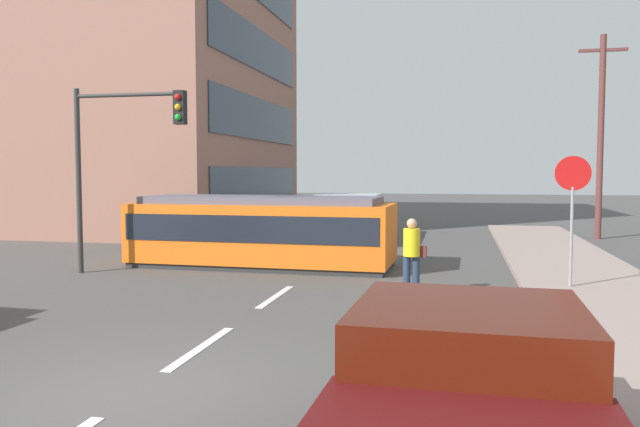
{
  "coord_description": "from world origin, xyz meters",
  "views": [
    {
      "loc": [
        3.79,
        -6.78,
        2.68
      ],
      "look_at": [
        0.08,
        10.04,
        1.52
      ],
      "focal_mm": 35.28,
      "sensor_mm": 36.0,
      "label": 1
    }
  ],
  "objects_px": {
    "city_bus": "(343,215)",
    "stop_sign": "(572,194)",
    "pedestrian_crossing": "(412,252)",
    "parked_sedan_mid": "(186,229)",
    "traffic_light_mast": "(121,143)",
    "streetcar_tram": "(262,230)",
    "utility_pole_mid": "(601,133)",
    "pickup_truck_parked": "(467,415)"
  },
  "relations": [
    {
      "from": "streetcar_tram",
      "to": "pedestrian_crossing",
      "type": "height_order",
      "value": "streetcar_tram"
    },
    {
      "from": "parked_sedan_mid",
      "to": "utility_pole_mid",
      "type": "xyz_separation_m",
      "value": [
        14.98,
        5.79,
        3.56
      ]
    },
    {
      "from": "parked_sedan_mid",
      "to": "streetcar_tram",
      "type": "bearing_deg",
      "value": -43.84
    },
    {
      "from": "city_bus",
      "to": "pedestrian_crossing",
      "type": "relative_size",
      "value": 3.25
    },
    {
      "from": "streetcar_tram",
      "to": "city_bus",
      "type": "height_order",
      "value": "streetcar_tram"
    },
    {
      "from": "traffic_light_mast",
      "to": "utility_pole_mid",
      "type": "distance_m",
      "value": 18.35
    },
    {
      "from": "pickup_truck_parked",
      "to": "stop_sign",
      "type": "xyz_separation_m",
      "value": [
        2.36,
        9.76,
        1.4
      ]
    },
    {
      "from": "parked_sedan_mid",
      "to": "utility_pole_mid",
      "type": "height_order",
      "value": "utility_pole_mid"
    },
    {
      "from": "traffic_light_mast",
      "to": "parked_sedan_mid",
      "type": "bearing_deg",
      "value": 99.66
    },
    {
      "from": "city_bus",
      "to": "stop_sign",
      "type": "relative_size",
      "value": 1.88
    },
    {
      "from": "parked_sedan_mid",
      "to": "stop_sign",
      "type": "height_order",
      "value": "stop_sign"
    },
    {
      "from": "pedestrian_crossing",
      "to": "city_bus",
      "type": "bearing_deg",
      "value": 108.36
    },
    {
      "from": "city_bus",
      "to": "pedestrian_crossing",
      "type": "xyz_separation_m",
      "value": [
        3.4,
        -10.24,
        -0.06
      ]
    },
    {
      "from": "streetcar_tram",
      "to": "city_bus",
      "type": "distance_m",
      "value": 7.01
    },
    {
      "from": "city_bus",
      "to": "parked_sedan_mid",
      "type": "distance_m",
      "value": 5.98
    },
    {
      "from": "city_bus",
      "to": "utility_pole_mid",
      "type": "height_order",
      "value": "utility_pole_mid"
    },
    {
      "from": "pickup_truck_parked",
      "to": "utility_pole_mid",
      "type": "bearing_deg",
      "value": 76.18
    },
    {
      "from": "pickup_truck_parked",
      "to": "parked_sedan_mid",
      "type": "distance_m",
      "value": 18.66
    },
    {
      "from": "parked_sedan_mid",
      "to": "stop_sign",
      "type": "distance_m",
      "value": 13.6
    },
    {
      "from": "city_bus",
      "to": "pickup_truck_parked",
      "type": "bearing_deg",
      "value": -76.79
    },
    {
      "from": "pickup_truck_parked",
      "to": "stop_sign",
      "type": "bearing_deg",
      "value": 76.4
    },
    {
      "from": "stop_sign",
      "to": "traffic_light_mast",
      "type": "height_order",
      "value": "traffic_light_mast"
    },
    {
      "from": "pickup_truck_parked",
      "to": "streetcar_tram",
      "type": "bearing_deg",
      "value": 114.57
    },
    {
      "from": "city_bus",
      "to": "traffic_light_mast",
      "type": "height_order",
      "value": "traffic_light_mast"
    },
    {
      "from": "pedestrian_crossing",
      "to": "stop_sign",
      "type": "bearing_deg",
      "value": 17.01
    },
    {
      "from": "parked_sedan_mid",
      "to": "traffic_light_mast",
      "type": "bearing_deg",
      "value": -80.34
    },
    {
      "from": "traffic_light_mast",
      "to": "streetcar_tram",
      "type": "bearing_deg",
      "value": 34.93
    },
    {
      "from": "city_bus",
      "to": "pedestrian_crossing",
      "type": "distance_m",
      "value": 10.79
    },
    {
      "from": "stop_sign",
      "to": "pickup_truck_parked",
      "type": "bearing_deg",
      "value": -103.6
    },
    {
      "from": "streetcar_tram",
      "to": "parked_sedan_mid",
      "type": "xyz_separation_m",
      "value": [
        -4.13,
        3.96,
        -0.4
      ]
    },
    {
      "from": "utility_pole_mid",
      "to": "city_bus",
      "type": "bearing_deg",
      "value": -163.91
    },
    {
      "from": "pedestrian_crossing",
      "to": "pickup_truck_parked",
      "type": "distance_m",
      "value": 8.78
    },
    {
      "from": "pickup_truck_parked",
      "to": "traffic_light_mast",
      "type": "distance_m",
      "value": 13.34
    },
    {
      "from": "streetcar_tram",
      "to": "parked_sedan_mid",
      "type": "height_order",
      "value": "streetcar_tram"
    },
    {
      "from": "city_bus",
      "to": "pickup_truck_parked",
      "type": "height_order",
      "value": "city_bus"
    },
    {
      "from": "pedestrian_crossing",
      "to": "streetcar_tram",
      "type": "bearing_deg",
      "value": 143.34
    },
    {
      "from": "streetcar_tram",
      "to": "pedestrian_crossing",
      "type": "xyz_separation_m",
      "value": [
        4.45,
        -3.31,
        -0.08
      ]
    },
    {
      "from": "parked_sedan_mid",
      "to": "stop_sign",
      "type": "xyz_separation_m",
      "value": [
        11.98,
        -6.23,
        1.57
      ]
    },
    {
      "from": "traffic_light_mast",
      "to": "pedestrian_crossing",
      "type": "bearing_deg",
      "value": -8.73
    },
    {
      "from": "city_bus",
      "to": "traffic_light_mast",
      "type": "relative_size",
      "value": 1.12
    },
    {
      "from": "parked_sedan_mid",
      "to": "traffic_light_mast",
      "type": "xyz_separation_m",
      "value": [
        1.04,
        -6.12,
        2.79
      ]
    },
    {
      "from": "pedestrian_crossing",
      "to": "utility_pole_mid",
      "type": "bearing_deg",
      "value": 63.87
    }
  ]
}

